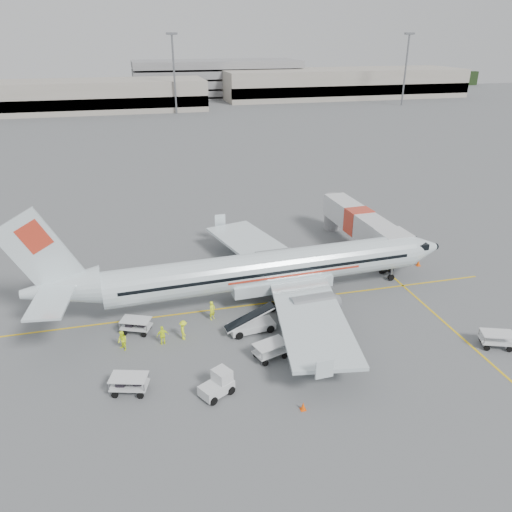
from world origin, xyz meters
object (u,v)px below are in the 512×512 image
(jet_bridge, at_px, (358,230))
(tug_mid, at_px, (320,346))
(belt_loader, at_px, (252,317))
(aircraft, at_px, (269,247))
(tug_aft, at_px, (216,384))
(tug_fore, at_px, (312,300))

(jet_bridge, height_order, tug_mid, jet_bridge)
(belt_loader, bearing_deg, jet_bridge, 34.31)
(aircraft, relative_size, tug_aft, 16.74)
(aircraft, height_order, tug_fore, aircraft)
(aircraft, distance_m, tug_mid, 10.40)
(aircraft, bearing_deg, jet_bridge, 31.52)
(jet_bridge, height_order, belt_loader, jet_bridge)
(belt_loader, distance_m, tug_fore, 6.30)
(tug_mid, distance_m, tug_aft, 8.61)
(belt_loader, height_order, tug_fore, belt_loader)
(aircraft, height_order, tug_aft, aircraft)
(jet_bridge, bearing_deg, aircraft, -148.30)
(aircraft, height_order, belt_loader, aircraft)
(jet_bridge, xyz_separation_m, tug_fore, (-9.50, -11.35, -1.42))
(aircraft, relative_size, tug_fore, 16.42)
(aircraft, distance_m, belt_loader, 6.75)
(jet_bridge, bearing_deg, tug_aft, -136.22)
(jet_bridge, distance_m, belt_loader, 20.50)
(belt_loader, distance_m, tug_mid, 6.12)
(aircraft, xyz_separation_m, tug_mid, (1.39, -9.37, -4.29))
(tug_mid, bearing_deg, tug_fore, 83.46)
(tug_fore, distance_m, tug_mid, 6.89)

